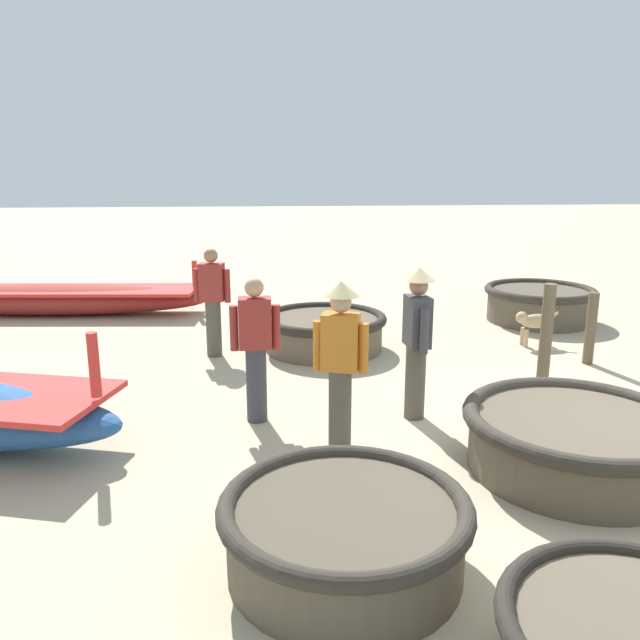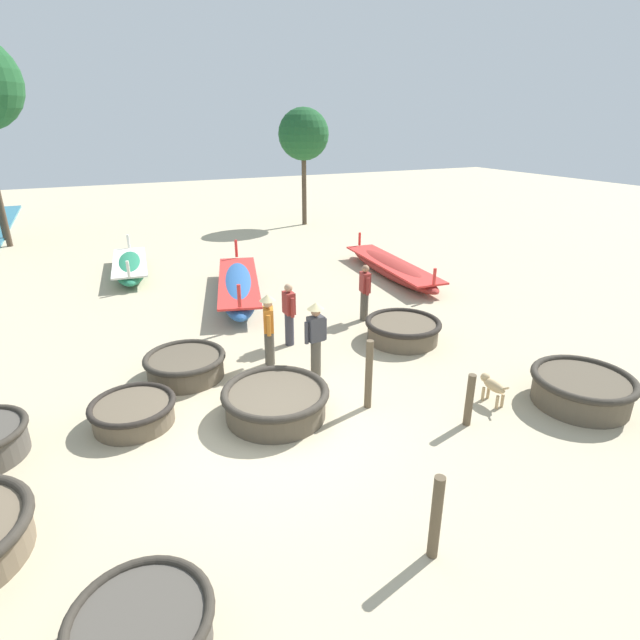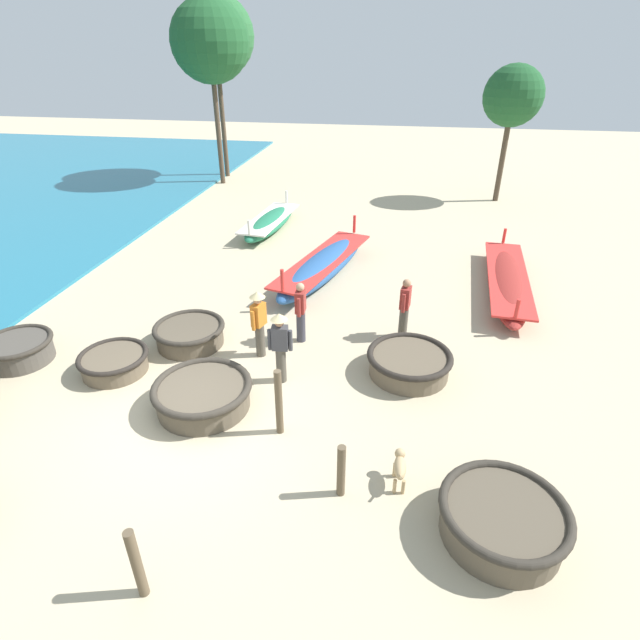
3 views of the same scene
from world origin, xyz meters
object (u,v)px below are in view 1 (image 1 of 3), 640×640
Objects in this scene: coracle_front_left at (539,302)px; mooring_post_inland at (591,328)px; fisherman_crouching at (256,346)px; mooring_post_mid_beach at (545,344)px; fisherman_with_hat at (340,355)px; coracle_far_right at (575,439)px; fisherman_hauling at (417,333)px; dog at (534,322)px; long_boat_ochre_hull at (50,298)px; coracle_tilted at (324,330)px; coracle_nearest at (345,530)px; fisherman_standing_left at (213,300)px.

coracle_front_left is 2.50m from mooring_post_inland.
mooring_post_mid_beach is (0.27, -3.32, -0.14)m from fisherman_crouching.
fisherman_with_hat is at bearing -135.13° from fisherman_crouching.
coracle_far_right is 1.88m from fisherman_hauling.
dog is (3.34, -3.41, -0.59)m from fisherman_with_hat.
long_boat_ochre_hull is 7.90m from fisherman_hauling.
long_boat_ochre_hull is at bearing 81.10° from coracle_front_left.
fisherman_crouching is (0.81, 0.80, -0.12)m from fisherman_with_hat.
coracle_far_right reaches higher than coracle_tilted.
fisherman_hauling reaches higher than mooring_post_mid_beach.
mooring_post_inland is at bearing -157.05° from dog.
long_boat_ochre_hull is 4.28× the size of mooring_post_mid_beach.
dog is at bearing -43.67° from fisherman_hauling.
fisherman_hauling is at bearing -23.37° from coracle_nearest.
coracle_tilted is at bearing -4.10° from coracle_nearest.
fisherman_crouching is at bearing 159.56° from coracle_tilted.
long_boat_ochre_hull is (6.89, 6.73, -0.02)m from coracle_far_right.
fisherman_hauling is (2.56, -1.11, 0.67)m from coracle_nearest.
dog is at bearing -45.61° from fisherman_with_hat.
coracle_nearest is 1.23× the size of mooring_post_mid_beach.
coracle_tilted is 2.76× the size of dog.
coracle_far_right is 1.20× the size of fisherman_hauling.
fisherman_crouching is (-2.65, 0.99, 0.54)m from coracle_tilted.
mooring_post_mid_beach is (2.92, -2.72, 0.41)m from coracle_nearest.
coracle_front_left is 8.97m from long_boat_ochre_hull.
coracle_front_left is at bearing -98.90° from long_boat_ochre_hull.
mooring_post_mid_beach is at bearing 156.33° from coracle_front_left.
fisherman_standing_left is at bearing 96.29° from coracle_tilted.
mooring_post_inland is at bearing -43.96° from mooring_post_mid_beach.
coracle_front_left is at bearing -33.11° from coracle_nearest.
fisherman_standing_left and fisherman_crouching have the same top height.
fisherman_crouching is at bearing 44.87° from fisherman_with_hat.
fisherman_with_hat is 1.19× the size of mooring_post_mid_beach.
fisherman_with_hat is at bearing -6.05° from coracle_nearest.
fisherman_hauling reaches higher than mooring_post_inland.
fisherman_crouching is (-4.07, 4.99, 0.50)m from coracle_front_left.
coracle_front_left is 6.45m from fisherman_crouching.
mooring_post_inland reaches higher than coracle_nearest.
coracle_far_right is 3.52m from mooring_post_inland.
mooring_post_mid_beach is at bearing -77.55° from fisherman_hauling.
coracle_tilted is 4.49m from coracle_far_right.
coracle_nearest is at bearing -166.39° from fisherman_standing_left.
fisherman_with_hat is at bearing 139.35° from coracle_front_left.
fisherman_standing_left reaches higher than coracle_tilted.
fisherman_with_hat is at bearing 176.95° from coracle_tilted.
dog is at bearing -92.03° from coracle_tilted.
mooring_post_inland is (-0.93, -0.39, 0.13)m from dog.
coracle_nearest is (-1.21, 2.24, -0.02)m from coracle_far_right.
coracle_tilted is at bearing -119.99° from long_boat_ochre_hull.
fisherman_standing_left is at bearing 80.61° from mooring_post_inland.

